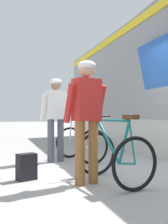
# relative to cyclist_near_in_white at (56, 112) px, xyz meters

# --- Properties ---
(ground_plane) EXTENTS (80.00, 80.00, 0.00)m
(ground_plane) POSITION_rel_cyclist_near_in_white_xyz_m (0.77, -1.55, -1.05)
(ground_plane) COLOR #A09E99
(cyclist_near_in_white) EXTENTS (0.64, 0.37, 1.76)m
(cyclist_near_in_white) POSITION_rel_cyclist_near_in_white_xyz_m (0.00, 0.00, 0.00)
(cyclist_near_in_white) COLOR #4C515B
(cyclist_near_in_white) RESTS_ON ground
(cyclist_far_in_red) EXTENTS (0.65, 0.39, 1.76)m
(cyclist_far_in_red) POSITION_rel_cyclist_near_in_white_xyz_m (0.06, -1.93, 0.00)
(cyclist_far_in_red) COLOR #935B2D
(cyclist_far_in_red) RESTS_ON ground
(bicycle_near_white) EXTENTS (0.92, 1.20, 0.99)m
(bicycle_near_white) POSITION_rel_cyclist_near_in_white_xyz_m (0.54, -0.07, -0.65)
(bicycle_near_white) COLOR black
(bicycle_near_white) RESTS_ON ground
(bicycle_far_teal) EXTENTS (0.87, 1.17, 0.99)m
(bicycle_far_teal) POSITION_rel_cyclist_near_in_white_xyz_m (0.46, -1.98, -0.65)
(bicycle_far_teal) COLOR black
(bicycle_far_teal) RESTS_ON ground
(backpack_on_platform) EXTENTS (0.33, 0.27, 0.40)m
(backpack_on_platform) POSITION_rel_cyclist_near_in_white_xyz_m (-0.74, -1.43, -0.85)
(backpack_on_platform) COLOR black
(backpack_on_platform) RESTS_ON ground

